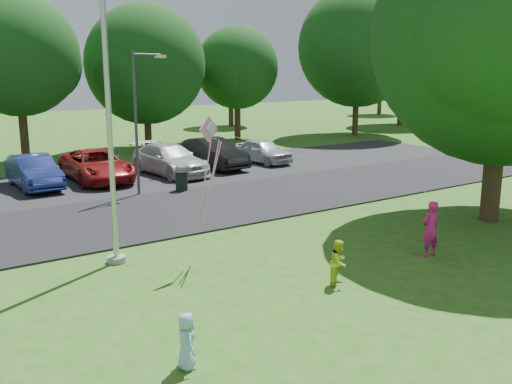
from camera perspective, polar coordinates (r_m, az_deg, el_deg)
ground at (r=13.25m, az=9.10°, el=-9.99°), size 120.00×120.00×0.00m
park_road at (r=20.35m, az=-8.64°, el=-1.93°), size 60.00×6.00×0.06m
parking_strip at (r=26.22m, az=-14.92°, el=1.00°), size 42.00×7.00×0.06m
flagpole at (r=14.70m, az=-14.58°, el=8.71°), size 0.50×0.50×10.00m
street_lamp at (r=22.87m, az=-11.52°, el=8.05°), size 1.57×0.50×5.64m
trash_can at (r=23.56m, az=-7.45°, el=1.03°), size 0.53×0.53×0.84m
big_tree at (r=19.93m, az=23.66°, el=13.81°), size 9.04×8.33×10.21m
tree_row at (r=34.54m, az=-18.00°, el=12.94°), size 64.35×11.94×10.88m
horizon_trees at (r=44.49m, az=-18.48°, el=10.82°), size 77.46×7.20×7.02m
parked_cars at (r=25.84m, az=-17.40°, el=2.33°), size 20.03×5.47×1.48m
woman at (r=16.00m, az=17.04°, el=-3.55°), size 0.59×0.41×1.53m
child_yellow at (r=13.57m, az=8.29°, el=-6.97°), size 0.65×0.59×1.08m
child_blue at (r=9.97m, az=-6.99°, el=-14.58°), size 0.39×0.53×0.99m
kite at (r=14.48m, az=-4.28°, el=4.56°), size 5.38×3.29×2.86m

